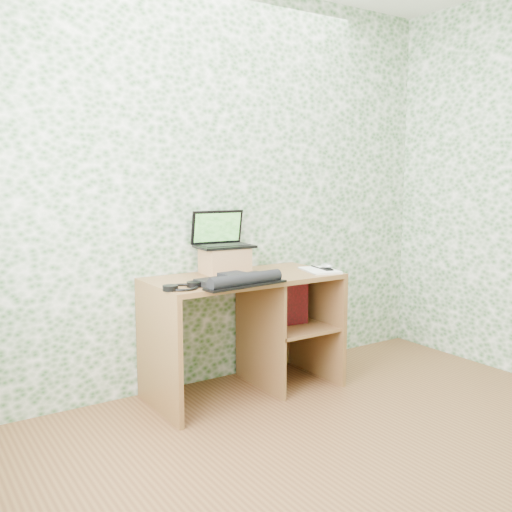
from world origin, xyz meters
TOP-DOWN VIEW (x-y plane):
  - floor at (0.00, 0.00)m, footprint 3.50×3.50m
  - wall_back at (0.00, 1.75)m, footprint 3.50×0.00m
  - desk at (0.08, 1.47)m, footprint 1.20×0.60m
  - riser at (-0.05, 1.58)m, footprint 0.30×0.25m
  - laptop at (-0.05, 1.62)m, footprint 0.37×0.28m
  - keyboard at (-0.17, 1.22)m, footprint 0.53×0.31m
  - headphones at (-0.50, 1.28)m, footprint 0.24×0.20m
  - notepad at (0.51, 1.31)m, footprint 0.26×0.32m
  - mouse at (0.53, 1.27)m, footprint 0.08×0.11m
  - pen at (0.53, 1.37)m, footprint 0.03×0.14m
  - red_box at (0.36, 1.44)m, footprint 0.25×0.10m

SIDE VIEW (x-z plane):
  - floor at x=0.00m, z-range 0.00..0.00m
  - desk at x=0.08m, z-range 0.11..0.86m
  - red_box at x=0.36m, z-range 0.39..0.68m
  - notepad at x=0.51m, z-range 0.75..0.76m
  - headphones at x=-0.50m, z-range 0.75..0.78m
  - pen at x=0.53m, z-range 0.76..0.77m
  - keyboard at x=-0.17m, z-range 0.74..0.81m
  - mouse at x=0.53m, z-range 0.76..0.80m
  - riser at x=-0.05m, z-range 0.75..0.92m
  - laptop at x=-0.05m, z-range 0.85..1.09m
  - wall_back at x=0.00m, z-range -0.45..3.05m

